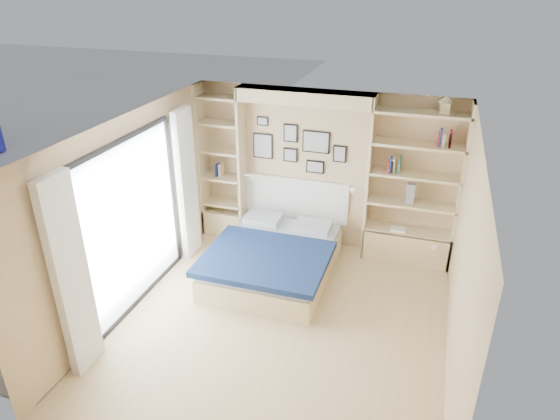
% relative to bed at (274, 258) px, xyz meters
% --- Properties ---
extents(ground, '(4.50, 4.50, 0.00)m').
position_rel_bed_xyz_m(ground, '(0.45, -1.07, -0.27)').
color(ground, tan).
rests_on(ground, ground).
extents(room_shell, '(4.50, 4.50, 4.50)m').
position_rel_bed_xyz_m(room_shell, '(0.06, 0.45, 0.80)').
color(room_shell, tan).
rests_on(room_shell, ground).
extents(bed, '(1.70, 2.22, 1.07)m').
position_rel_bed_xyz_m(bed, '(0.00, 0.00, 0.00)').
color(bed, beige).
rests_on(bed, ground).
extents(photo_gallery, '(1.48, 0.02, 0.82)m').
position_rel_bed_xyz_m(photo_gallery, '(-0.00, 1.15, 1.33)').
color(photo_gallery, black).
rests_on(photo_gallery, ground).
extents(reading_lamps, '(1.92, 0.12, 0.15)m').
position_rel_bed_xyz_m(reading_lamps, '(0.15, 0.93, 0.83)').
color(reading_lamps, silver).
rests_on(reading_lamps, ground).
extents(shelf_decor, '(3.51, 0.23, 2.03)m').
position_rel_bed_xyz_m(shelf_decor, '(1.61, 0.99, 1.43)').
color(shelf_decor, '#B52C29').
rests_on(shelf_decor, ground).
extents(deck, '(3.20, 4.00, 0.05)m').
position_rel_bed_xyz_m(deck, '(-3.15, -1.07, -0.27)').
color(deck, brown).
rests_on(deck, ground).
extents(deck_chair, '(0.54, 0.86, 0.85)m').
position_rel_bed_xyz_m(deck_chair, '(-3.41, -0.34, 0.13)').
color(deck_chair, tan).
rests_on(deck_chair, ground).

